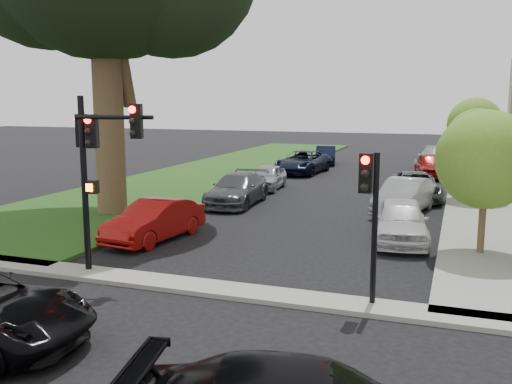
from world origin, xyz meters
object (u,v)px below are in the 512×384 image
(traffic_signal_secondary, at_px, (370,200))
(car_parked_5, at_px, (154,220))
(car_parked_9, at_px, (326,155))
(car_parked_7, at_px, (267,177))
(small_tree_a, at_px, (486,160))
(car_parked_3, at_px, (432,165))
(car_parked_4, at_px, (435,159))
(car_parked_6, at_px, (237,189))
(small_tree_c, at_px, (475,125))
(traffic_signal_main, at_px, (96,153))
(car_parked_1, at_px, (404,196))
(small_tree_b, at_px, (478,140))
(car_parked_0, at_px, (401,221))
(car_parked_2, at_px, (415,186))
(car_parked_8, at_px, (302,162))

(traffic_signal_secondary, height_order, car_parked_5, traffic_signal_secondary)
(car_parked_9, bearing_deg, car_parked_7, -102.42)
(small_tree_a, relative_size, car_parked_3, 1.02)
(car_parked_4, bearing_deg, car_parked_6, -110.91)
(traffic_signal_secondary, xyz_separation_m, car_parked_7, (-7.58, 15.42, -1.81))
(car_parked_7, bearing_deg, car_parked_3, 39.69)
(small_tree_c, xyz_separation_m, car_parked_4, (-2.31, 3.40, -2.42))
(traffic_signal_main, height_order, car_parked_7, traffic_signal_main)
(traffic_signal_secondary, bearing_deg, car_parked_1, 91.27)
(small_tree_b, bearing_deg, car_parked_7, 179.60)
(car_parked_0, xyz_separation_m, car_parked_7, (-7.68, 9.10, -0.08))
(car_parked_3, bearing_deg, traffic_signal_secondary, -100.63)
(car_parked_0, distance_m, car_parked_2, 8.42)
(traffic_signal_main, xyz_separation_m, car_parked_1, (6.85, 11.28, -2.56))
(small_tree_a, distance_m, traffic_signal_main, 11.04)
(small_tree_b, bearing_deg, small_tree_a, -90.00)
(car_parked_8, height_order, car_parked_9, car_parked_8)
(small_tree_c, xyz_separation_m, car_parked_3, (-2.29, -0.67, -2.43))
(car_parked_3, height_order, car_parked_7, car_parked_3)
(small_tree_b, bearing_deg, car_parked_9, 128.06)
(small_tree_b, distance_m, car_parked_6, 11.16)
(small_tree_b, relative_size, traffic_signal_secondary, 1.21)
(car_parked_6, bearing_deg, car_parked_0, -33.73)
(small_tree_c, bearing_deg, traffic_signal_main, -112.15)
(small_tree_c, relative_size, car_parked_0, 1.13)
(car_parked_4, xyz_separation_m, car_parked_7, (-7.80, -11.67, -0.10))
(car_parked_4, distance_m, car_parked_8, 9.16)
(car_parked_0, distance_m, car_parked_7, 11.91)
(small_tree_a, distance_m, car_parked_7, 14.39)
(car_parked_2, xyz_separation_m, car_parked_8, (-7.45, 7.51, 0.07))
(traffic_signal_secondary, bearing_deg, car_parked_5, 153.45)
(car_parked_7, bearing_deg, car_parked_2, -9.78)
(traffic_signal_secondary, distance_m, car_parked_7, 17.28)
(car_parked_8, bearing_deg, car_parked_9, 92.28)
(car_parked_1, height_order, car_parked_9, car_parked_1)
(car_parked_1, height_order, car_parked_7, car_parked_1)
(car_parked_0, bearing_deg, car_parked_7, 122.51)
(car_parked_3, xyz_separation_m, car_parked_5, (-7.84, -19.22, -0.05))
(small_tree_a, xyz_separation_m, small_tree_c, (0.00, 18.27, 0.27))
(car_parked_9, bearing_deg, small_tree_c, -34.83)
(small_tree_c, height_order, car_parked_0, small_tree_c)
(small_tree_c, relative_size, traffic_signal_secondary, 1.36)
(traffic_signal_secondary, distance_m, car_parked_3, 23.09)
(car_parked_7, bearing_deg, car_parked_9, 84.45)
(car_parked_8, bearing_deg, small_tree_a, -54.84)
(car_parked_4, relative_size, car_parked_7, 1.37)
(small_tree_a, relative_size, car_parked_8, 0.85)
(car_parked_8, bearing_deg, small_tree_b, -30.14)
(traffic_signal_secondary, xyz_separation_m, car_parked_2, (-0.10, 14.73, -1.80))
(small_tree_c, bearing_deg, car_parked_9, 156.58)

